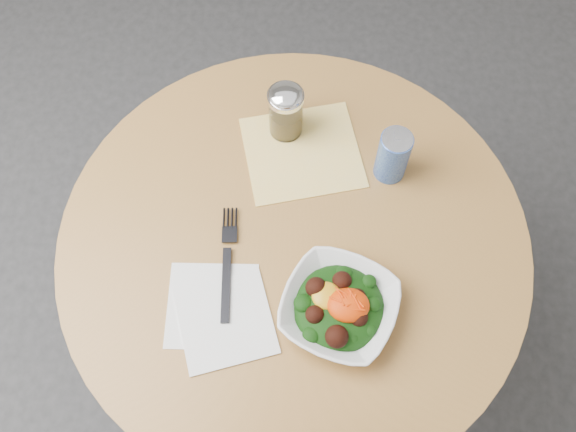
{
  "coord_description": "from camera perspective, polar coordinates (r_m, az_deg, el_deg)",
  "views": [
    {
      "loc": [
        -0.01,
        -0.5,
        1.86
      ],
      "look_at": [
        -0.01,
        0.02,
        0.81
      ],
      "focal_mm": 40.0,
      "sensor_mm": 36.0,
      "label": 1
    }
  ],
  "objects": [
    {
      "name": "paper_napkins",
      "position": [
        1.17,
        -6.16,
        -8.58
      ],
      "size": [
        0.21,
        0.21,
        0.0
      ],
      "color": "white",
      "rests_on": "table"
    },
    {
      "name": "cloth_napkin",
      "position": [
        1.31,
        1.28,
        5.68
      ],
      "size": [
        0.26,
        0.25,
        0.0
      ],
      "primitive_type": "cube",
      "rotation": [
        0.0,
        0.0,
        0.19
      ],
      "color": "#F7AF0D",
      "rests_on": "table"
    },
    {
      "name": "salad_bowl",
      "position": [
        1.14,
        4.58,
        -8.07
      ],
      "size": [
        0.26,
        0.26,
        0.08
      ],
      "color": "white",
      "rests_on": "table"
    },
    {
      "name": "table",
      "position": [
        1.4,
        0.45,
        -5.37
      ],
      "size": [
        0.9,
        0.9,
        0.75
      ],
      "color": "black",
      "rests_on": "ground"
    },
    {
      "name": "ground",
      "position": [
        1.93,
        0.33,
        -11.18
      ],
      "size": [
        6.0,
        6.0,
        0.0
      ],
      "primitive_type": "plane",
      "color": "#2D2D2F",
      "rests_on": "ground"
    },
    {
      "name": "spice_shaker",
      "position": [
        1.29,
        -0.2,
        9.27
      ],
      "size": [
        0.07,
        0.07,
        0.13
      ],
      "color": "silver",
      "rests_on": "table"
    },
    {
      "name": "beverage_can",
      "position": [
        1.25,
        9.31,
        5.33
      ],
      "size": [
        0.06,
        0.06,
        0.12
      ],
      "color": "#0D1D95",
      "rests_on": "table"
    },
    {
      "name": "fork",
      "position": [
        1.2,
        -5.38,
        -3.84
      ],
      "size": [
        0.03,
        0.23,
        0.0
      ],
      "color": "black",
      "rests_on": "table"
    }
  ]
}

